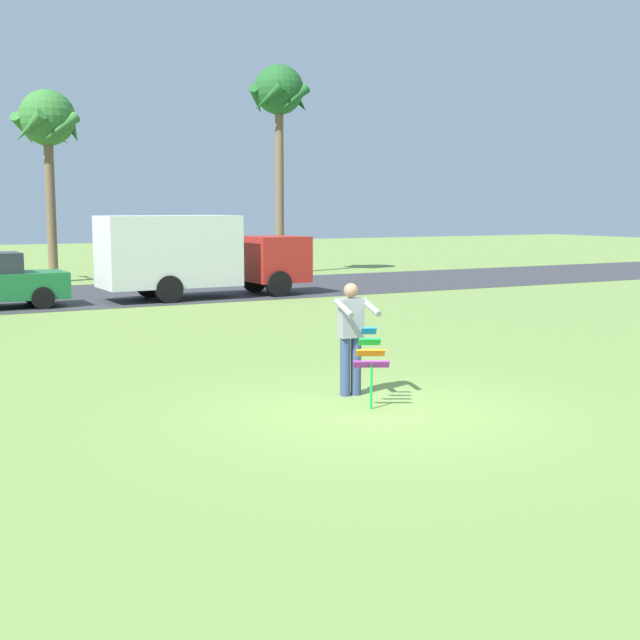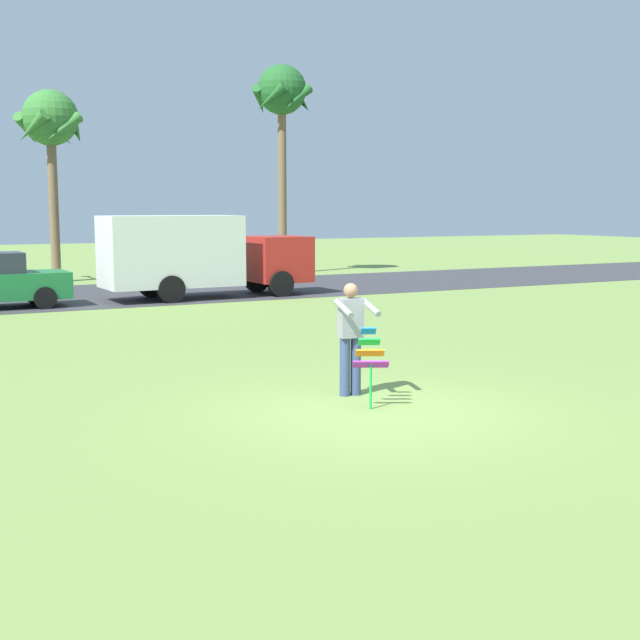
% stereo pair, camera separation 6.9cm
% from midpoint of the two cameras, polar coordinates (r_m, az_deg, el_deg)
% --- Properties ---
extents(ground_plane, '(120.00, 120.00, 0.00)m').
position_cam_midpoint_polar(ground_plane, '(12.11, 3.59, -6.13)').
color(ground_plane, olive).
extents(road_strip, '(120.00, 8.00, 0.01)m').
position_cam_midpoint_polar(road_strip, '(28.84, -15.47, 1.59)').
color(road_strip, '#38383D').
rests_on(road_strip, ground).
extents(person_kite_flyer, '(0.59, 0.69, 1.73)m').
position_cam_midpoint_polar(person_kite_flyer, '(12.92, 1.96, -0.96)').
color(person_kite_flyer, '#384772').
rests_on(person_kite_flyer, ground).
extents(kite_held, '(0.61, 0.73, 1.12)m').
position_cam_midpoint_polar(kite_held, '(12.26, 3.25, -2.38)').
color(kite_held, blue).
rests_on(kite_held, ground).
extents(parked_truck_red_cab, '(6.75, 2.24, 2.62)m').
position_cam_midpoint_polar(parked_truck_red_cab, '(27.22, -8.52, 4.41)').
color(parked_truck_red_cab, '#B2231E').
rests_on(parked_truck_red_cab, ground).
extents(palm_tree_right_near, '(2.58, 2.71, 7.29)m').
position_cam_midpoint_polar(palm_tree_right_near, '(34.54, -17.86, 12.34)').
color(palm_tree_right_near, brown).
rests_on(palm_tree_right_near, ground).
extents(palm_tree_centre_far, '(2.58, 2.71, 8.90)m').
position_cam_midpoint_polar(palm_tree_centre_far, '(37.40, -2.82, 14.58)').
color(palm_tree_centre_far, brown).
rests_on(palm_tree_centre_far, ground).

